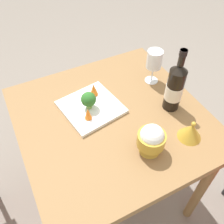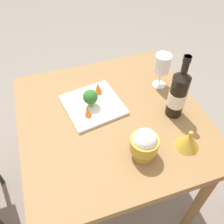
{
  "view_description": "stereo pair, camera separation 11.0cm",
  "coord_description": "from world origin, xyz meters",
  "px_view_note": "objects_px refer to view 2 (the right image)",
  "views": [
    {
      "loc": [
        -0.66,
        0.33,
        1.59
      ],
      "look_at": [
        0.0,
        0.0,
        0.78
      ],
      "focal_mm": 39.69,
      "sensor_mm": 36.0,
      "label": 1
    },
    {
      "loc": [
        -0.7,
        0.23,
        1.59
      ],
      "look_at": [
        0.0,
        0.0,
        0.78
      ],
      "focal_mm": 39.69,
      "sensor_mm": 36.0,
      "label": 2
    }
  ],
  "objects_px": {
    "carrot_garnish_right": "(98,88)",
    "broccoli_floret": "(90,97)",
    "wine_bottle": "(178,94)",
    "rice_bowl_lid": "(188,140)",
    "carrot_garnish_left": "(88,111)",
    "wine_glass": "(162,64)",
    "serving_plate": "(93,105)",
    "rice_bowl": "(144,144)"
  },
  "relations": [
    {
      "from": "broccoli_floret",
      "to": "carrot_garnish_right",
      "type": "relative_size",
      "value": 1.38
    },
    {
      "from": "wine_glass",
      "to": "rice_bowl_lid",
      "type": "xyz_separation_m",
      "value": [
        -0.38,
        0.06,
        -0.09
      ]
    },
    {
      "from": "serving_plate",
      "to": "rice_bowl",
      "type": "bearing_deg",
      "value": -160.13
    },
    {
      "from": "wine_bottle",
      "to": "wine_glass",
      "type": "distance_m",
      "value": 0.2
    },
    {
      "from": "broccoli_floret",
      "to": "rice_bowl",
      "type": "bearing_deg",
      "value": -158.08
    },
    {
      "from": "serving_plate",
      "to": "carrot_garnish_left",
      "type": "distance_m",
      "value": 0.09
    },
    {
      "from": "wine_bottle",
      "to": "carrot_garnish_left",
      "type": "bearing_deg",
      "value": 76.29
    },
    {
      "from": "wine_glass",
      "to": "serving_plate",
      "type": "distance_m",
      "value": 0.38
    },
    {
      "from": "broccoli_floret",
      "to": "wine_bottle",
      "type": "bearing_deg",
      "value": -113.49
    },
    {
      "from": "wine_bottle",
      "to": "rice_bowl",
      "type": "relative_size",
      "value": 2.18
    },
    {
      "from": "carrot_garnish_left",
      "to": "rice_bowl_lid",
      "type": "bearing_deg",
      "value": -128.57
    },
    {
      "from": "rice_bowl",
      "to": "wine_glass",
      "type": "bearing_deg",
      "value": -34.05
    },
    {
      "from": "rice_bowl",
      "to": "broccoli_floret",
      "type": "bearing_deg",
      "value": 21.92
    },
    {
      "from": "rice_bowl",
      "to": "carrot_garnish_left",
      "type": "bearing_deg",
      "value": 31.39
    },
    {
      "from": "rice_bowl_lid",
      "to": "broccoli_floret",
      "type": "xyz_separation_m",
      "value": [
        0.33,
        0.31,
        0.03
      ]
    },
    {
      "from": "wine_glass",
      "to": "rice_bowl_lid",
      "type": "distance_m",
      "value": 0.39
    },
    {
      "from": "wine_bottle",
      "to": "rice_bowl_lid",
      "type": "bearing_deg",
      "value": 169.37
    },
    {
      "from": "wine_bottle",
      "to": "serving_plate",
      "type": "height_order",
      "value": "wine_bottle"
    },
    {
      "from": "serving_plate",
      "to": "carrot_garnish_right",
      "type": "relative_size",
      "value": 4.64
    },
    {
      "from": "serving_plate",
      "to": "carrot_garnish_right",
      "type": "xyz_separation_m",
      "value": [
        0.07,
        -0.04,
        0.04
      ]
    },
    {
      "from": "wine_bottle",
      "to": "carrot_garnish_left",
      "type": "height_order",
      "value": "wine_bottle"
    },
    {
      "from": "rice_bowl_lid",
      "to": "carrot_garnish_right",
      "type": "xyz_separation_m",
      "value": [
        0.4,
        0.26,
        0.01
      ]
    },
    {
      "from": "wine_glass",
      "to": "serving_plate",
      "type": "bearing_deg",
      "value": 96.3
    },
    {
      "from": "rice_bowl_lid",
      "to": "broccoli_floret",
      "type": "height_order",
      "value": "broccoli_floret"
    },
    {
      "from": "carrot_garnish_left",
      "to": "serving_plate",
      "type": "bearing_deg",
      "value": -31.61
    },
    {
      "from": "rice_bowl_lid",
      "to": "broccoli_floret",
      "type": "bearing_deg",
      "value": 43.32
    },
    {
      "from": "wine_bottle",
      "to": "rice_bowl",
      "type": "xyz_separation_m",
      "value": [
        -0.16,
        0.22,
        -0.05
      ]
    },
    {
      "from": "wine_bottle",
      "to": "rice_bowl_lid",
      "type": "xyz_separation_m",
      "value": [
        -0.18,
        0.03,
        -0.08
      ]
    },
    {
      "from": "wine_glass",
      "to": "carrot_garnish_left",
      "type": "distance_m",
      "value": 0.42
    },
    {
      "from": "wine_glass",
      "to": "rice_bowl",
      "type": "height_order",
      "value": "wine_glass"
    },
    {
      "from": "serving_plate",
      "to": "carrot_garnish_right",
      "type": "distance_m",
      "value": 0.09
    },
    {
      "from": "rice_bowl",
      "to": "carrot_garnish_left",
      "type": "height_order",
      "value": "rice_bowl"
    },
    {
      "from": "wine_glass",
      "to": "carrot_garnish_left",
      "type": "bearing_deg",
      "value": 104.7
    },
    {
      "from": "serving_plate",
      "to": "carrot_garnish_left",
      "type": "relative_size",
      "value": 4.74
    },
    {
      "from": "rice_bowl_lid",
      "to": "carrot_garnish_right",
      "type": "height_order",
      "value": "rice_bowl_lid"
    },
    {
      "from": "carrot_garnish_right",
      "to": "broccoli_floret",
      "type": "bearing_deg",
      "value": 141.82
    },
    {
      "from": "wine_glass",
      "to": "serving_plate",
      "type": "relative_size",
      "value": 0.62
    },
    {
      "from": "carrot_garnish_left",
      "to": "wine_bottle",
      "type": "bearing_deg",
      "value": -103.71
    },
    {
      "from": "rice_bowl",
      "to": "rice_bowl_lid",
      "type": "bearing_deg",
      "value": -95.52
    },
    {
      "from": "broccoli_floret",
      "to": "carrot_garnish_right",
      "type": "height_order",
      "value": "broccoli_floret"
    },
    {
      "from": "rice_bowl",
      "to": "serving_plate",
      "type": "relative_size",
      "value": 0.49
    },
    {
      "from": "wine_glass",
      "to": "broccoli_floret",
      "type": "height_order",
      "value": "wine_glass"
    }
  ]
}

